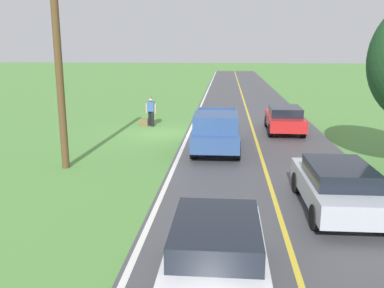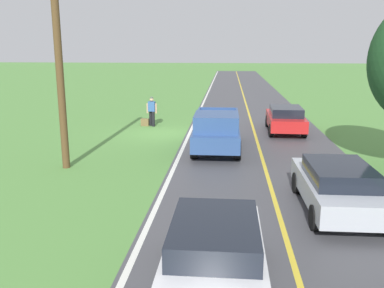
% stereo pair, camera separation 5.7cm
% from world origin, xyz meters
% --- Properties ---
extents(ground_plane, '(200.00, 200.00, 0.00)m').
position_xyz_m(ground_plane, '(0.00, 0.00, 0.00)').
color(ground_plane, '#568E42').
extents(road_surface, '(7.41, 120.00, 0.00)m').
position_xyz_m(road_surface, '(-4.88, 0.00, 0.00)').
color(road_surface, '#47474C').
rests_on(road_surface, ground).
extents(lane_edge_line, '(0.16, 117.60, 0.00)m').
position_xyz_m(lane_edge_line, '(-1.35, 0.00, 0.01)').
color(lane_edge_line, silver).
rests_on(lane_edge_line, ground).
extents(lane_centre_line, '(0.14, 117.60, 0.00)m').
position_xyz_m(lane_centre_line, '(-4.88, 0.00, 0.01)').
color(lane_centre_line, gold).
rests_on(lane_centre_line, ground).
extents(hitchhiker_walking, '(0.62, 0.53, 1.75)m').
position_xyz_m(hitchhiker_walking, '(1.05, -2.25, 0.98)').
color(hitchhiker_walking, black).
rests_on(hitchhiker_walking, ground).
extents(suitcase_carried, '(0.47, 0.23, 0.44)m').
position_xyz_m(suitcase_carried, '(1.48, -2.19, 0.22)').
color(suitcase_carried, brown).
rests_on(suitcase_carried, ground).
extents(pickup_truck_passing, '(2.12, 5.41, 1.82)m').
position_xyz_m(pickup_truck_passing, '(-2.92, 3.46, 0.97)').
color(pickup_truck_passing, '#2D4C84').
rests_on(pickup_truck_passing, ground).
extents(sedan_ahead_same_lane, '(1.94, 4.41, 1.41)m').
position_xyz_m(sedan_ahead_same_lane, '(-3.19, 14.63, 0.75)').
color(sedan_ahead_same_lane, silver).
rests_on(sedan_ahead_same_lane, ground).
extents(sedan_mid_oncoming, '(1.96, 4.42, 1.41)m').
position_xyz_m(sedan_mid_oncoming, '(-6.52, 10.23, 0.75)').
color(sedan_mid_oncoming, '#B2B7C1').
rests_on(sedan_mid_oncoming, ground).
extents(sedan_near_oncoming, '(2.02, 4.45, 1.41)m').
position_xyz_m(sedan_near_oncoming, '(-6.56, -1.11, 0.75)').
color(sedan_near_oncoming, red).
rests_on(sedan_near_oncoming, ground).
extents(utility_pole_roadside, '(0.28, 0.28, 8.02)m').
position_xyz_m(utility_pole_roadside, '(2.82, 6.66, 4.01)').
color(utility_pole_roadside, brown).
rests_on(utility_pole_roadside, ground).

